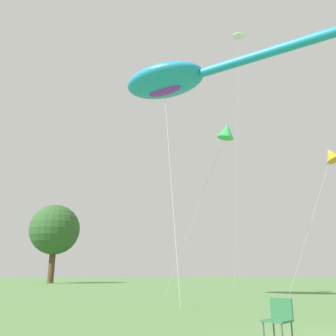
{
  "coord_description": "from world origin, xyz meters",
  "views": [
    {
      "loc": [
        -8.79,
        -2.6,
        1.34
      ],
      "look_at": [
        0.66,
        9.24,
        5.78
      ],
      "focal_mm": 38.78,
      "sensor_mm": 36.0,
      "label": 1
    }
  ],
  "objects_px": {
    "small_kite_bird_shape": "(239,39)",
    "small_kite_box_yellow": "(331,155)",
    "big_show_kite": "(171,80)",
    "folding_chair": "(279,317)",
    "tree_shrub_far": "(55,230)",
    "small_kite_diamond_red": "(226,131)"
  },
  "relations": [
    {
      "from": "big_show_kite",
      "to": "folding_chair",
      "type": "relative_size",
      "value": 16.35
    },
    {
      "from": "small_kite_diamond_red",
      "to": "tree_shrub_far",
      "type": "relative_size",
      "value": 0.98
    },
    {
      "from": "big_show_kite",
      "to": "small_kite_box_yellow",
      "type": "relative_size",
      "value": 1.36
    },
    {
      "from": "folding_chair",
      "to": "small_kite_bird_shape",
      "type": "relative_size",
      "value": 0.04
    },
    {
      "from": "small_kite_bird_shape",
      "to": "small_kite_box_yellow",
      "type": "bearing_deg",
      "value": -49.16
    },
    {
      "from": "big_show_kite",
      "to": "small_kite_box_yellow",
      "type": "distance_m",
      "value": 12.95
    },
    {
      "from": "folding_chair",
      "to": "small_kite_diamond_red",
      "type": "distance_m",
      "value": 19.49
    },
    {
      "from": "small_kite_box_yellow",
      "to": "small_kite_diamond_red",
      "type": "bearing_deg",
      "value": -38.79
    },
    {
      "from": "small_kite_bird_shape",
      "to": "folding_chair",
      "type": "bearing_deg",
      "value": -118.18
    },
    {
      "from": "small_kite_bird_shape",
      "to": "small_kite_box_yellow",
      "type": "xyz_separation_m",
      "value": [
        2.07,
        -6.06,
        -12.28
      ]
    },
    {
      "from": "big_show_kite",
      "to": "small_kite_diamond_red",
      "type": "xyz_separation_m",
      "value": [
        5.29,
        0.21,
        -2.12
      ]
    },
    {
      "from": "big_show_kite",
      "to": "folding_chair",
      "type": "height_order",
      "value": "big_show_kite"
    },
    {
      "from": "big_show_kite",
      "to": "small_kite_diamond_red",
      "type": "distance_m",
      "value": 5.7
    },
    {
      "from": "folding_chair",
      "to": "small_kite_bird_shape",
      "type": "xyz_separation_m",
      "value": [
        16.07,
        13.41,
        21.42
      ]
    },
    {
      "from": "big_show_kite",
      "to": "small_kite_diamond_red",
      "type": "bearing_deg",
      "value": -107.86
    },
    {
      "from": "big_show_kite",
      "to": "small_kite_box_yellow",
      "type": "bearing_deg",
      "value": -128.46
    },
    {
      "from": "small_kite_box_yellow",
      "to": "big_show_kite",
      "type": "bearing_deg",
      "value": -24.83
    },
    {
      "from": "tree_shrub_far",
      "to": "folding_chair",
      "type": "bearing_deg",
      "value": -106.54
    },
    {
      "from": "folding_chair",
      "to": "tree_shrub_far",
      "type": "relative_size",
      "value": 0.07
    },
    {
      "from": "folding_chair",
      "to": "tree_shrub_far",
      "type": "distance_m",
      "value": 54.39
    },
    {
      "from": "big_show_kite",
      "to": "small_kite_bird_shape",
      "type": "height_order",
      "value": "small_kite_bird_shape"
    },
    {
      "from": "small_kite_diamond_red",
      "to": "small_kite_box_yellow",
      "type": "xyz_separation_m",
      "value": [
        6.52,
        -4.12,
        -1.5
      ]
    }
  ]
}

